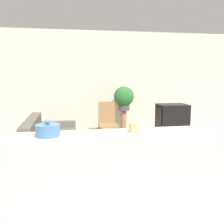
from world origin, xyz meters
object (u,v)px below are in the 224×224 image
object	(u,v)px
wooden_chair	(107,121)
couch	(50,144)
decorative_bowl	(48,130)
television	(172,118)
potted_plant	(124,97)

from	to	relation	value
wooden_chair	couch	bearing A→B (deg)	-146.27
wooden_chair	decorative_bowl	size ratio (longest dim) A/B	4.06
television	wooden_chair	world-z (taller)	television
decorative_bowl	television	bearing A→B (deg)	44.69
couch	wooden_chair	world-z (taller)	wooden_chair
couch	potted_plant	xyz separation A→B (m)	(1.74, 1.20, 0.77)
wooden_chair	potted_plant	size ratio (longest dim) A/B	1.64
television	potted_plant	world-z (taller)	potted_plant
potted_plant	television	bearing A→B (deg)	-61.67
couch	television	xyz separation A→B (m)	(2.45, -0.12, 0.46)
television	decorative_bowl	xyz separation A→B (m)	(-2.29, -2.26, 0.34)
decorative_bowl	couch	bearing A→B (deg)	93.82
television	potted_plant	distance (m)	1.53
television	potted_plant	bearing A→B (deg)	118.33
wooden_chair	decorative_bowl	bearing A→B (deg)	-108.96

